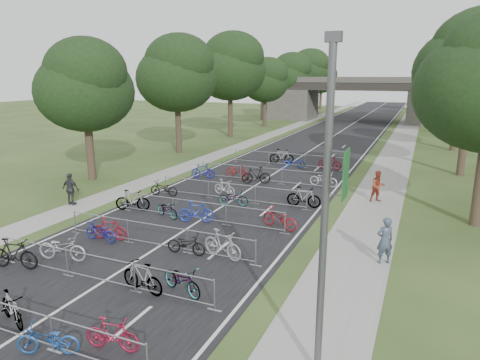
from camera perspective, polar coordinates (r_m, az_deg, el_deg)
The scene contains 56 objects.
ground at distance 14.55m, azimuth -27.88°, elevation -18.17°, with size 200.00×200.00×0.00m, color #2F451D.
road at distance 58.70m, azimuth 13.23°, elevation 6.28°, with size 11.00×140.00×0.01m, color black.
sidewalk_right at distance 57.85m, azimuth 21.07°, elevation 5.62°, with size 3.00×140.00×0.01m, color gray.
sidewalk_left at distance 60.46m, azimuth 6.18°, elevation 6.78°, with size 2.00×140.00×0.01m, color gray.
lane_markings at distance 58.70m, azimuth 13.23°, elevation 6.28°, with size 0.12×140.00×0.00m, color silver.
overpass_bridge at distance 73.15m, azimuth 15.55°, elevation 10.35°, with size 31.00×8.00×7.05m.
lamppost at distance 10.00m, azimuth 11.42°, elevation -4.19°, with size 0.61×0.65×8.21m.
tree_left_0 at distance 31.76m, azimuth -19.94°, elevation 11.50°, with size 6.72×6.72×10.25m.
tree_left_1 at distance 41.36m, azimuth -8.38°, elevation 13.64°, with size 7.56×7.56×11.53m.
tree_right_1 at distance 35.39m, azimuth 28.85°, elevation 13.09°, with size 8.18×8.18×12.47m.
tree_left_2 at distance 51.97m, azimuth -1.26°, elevation 14.68°, with size 8.40×8.40×12.81m.
tree_right_2 at distance 47.37m, azimuth 27.35°, elevation 10.64°, with size 6.16×6.16×9.39m.
tree_left_3 at distance 63.09m, azimuth 3.41°, elevation 13.03°, with size 6.72×6.72×10.25m.
tree_right_3 at distance 59.34m, azimuth 26.77°, elevation 11.99°, with size 7.17×7.17×10.93m.
tree_left_4 at distance 74.47m, azimuth 6.67°, elevation 13.70°, with size 7.56×7.56×11.53m.
tree_right_4 at distance 71.33m, azimuth 26.39°, elevation 12.88°, with size 8.18×8.18×12.47m.
tree_left_5 at distance 86.03m, azimuth 9.08°, elevation 14.17°, with size 8.40×8.40×12.81m.
tree_right_5 at distance 83.33m, azimuth 25.89°, elevation 11.52°, with size 6.16×6.16×9.39m.
tree_left_6 at distance 97.69m, azimuth 10.86°, elevation 13.08°, with size 6.72×6.72×10.25m.
tree_right_6 at distance 95.31m, azimuth 25.72°, elevation 12.25°, with size 7.17×7.17×10.93m.
barrier_row_0 at distance 14.28m, azimuth -28.14°, elevation -16.30°, with size 9.70×0.08×1.10m.
barrier_row_1 at distance 16.43m, azimuth -18.23°, elevation -11.30°, with size 9.70×0.08×1.10m.
barrier_row_2 at distance 19.01m, azimuth -11.04°, elevation -7.34°, with size 9.70×0.08×1.10m.
barrier_row_3 at distance 22.06m, azimuth -5.49°, elevation -4.15°, with size 9.70×0.08×1.10m.
barrier_row_4 at distance 25.48m, azimuth -1.17°, elevation -1.62°, with size 9.70×0.08×1.10m.
barrier_row_5 at distance 29.96m, azimuth 2.79°, elevation 0.72°, with size 9.70×0.08×1.10m.
barrier_row_6 at distance 35.52m, azimuth 6.21°, elevation 2.73°, with size 9.70×0.08×1.10m.
bike_1 at distance 15.03m, azimuth -28.15°, elevation -14.92°, with size 0.48×1.70×1.02m, color #97999E.
bike_2 at distance 13.22m, azimuth -24.27°, elevation -18.89°, with size 0.59×1.70×0.89m, color #1C4F9E.
bike_3 at distance 12.79m, azimuth -16.68°, elevation -19.15°, with size 0.46×1.62×0.98m, color maroon.
bike_4 at distance 18.89m, azimuth -27.89°, elevation -8.71°, with size 0.57×2.03×1.22m, color black.
bike_5 at distance 18.89m, azimuth -22.62°, elevation -8.34°, with size 0.72×2.07×1.09m, color #A8A7AE.
bike_6 at distance 15.45m, azimuth -12.89°, elevation -12.53°, with size 0.53×1.87×1.12m, color #97999E.
bike_7 at distance 15.17m, azimuth -7.72°, elevation -13.07°, with size 0.66×1.88×0.99m, color #97999E.
bike_8 at distance 20.37m, azimuth -18.12°, elevation -6.58°, with size 0.62×1.78×0.94m, color navy.
bike_9 at distance 20.44m, azimuth -17.00°, elevation -6.28°, with size 0.48×1.71×1.03m, color maroon.
bike_10 at distance 18.20m, azimuth -7.18°, elevation -8.48°, with size 0.60×1.74×0.91m, color black.
bike_11 at distance 17.68m, azimuth -2.37°, elevation -8.57°, with size 0.56×1.98×1.19m, color #A1A1A8.
bike_12 at distance 24.41m, azimuth -14.13°, elevation -2.65°, with size 0.55×1.94×1.17m, color #97999E.
bike_13 at distance 22.89m, azimuth -9.66°, elevation -3.90°, with size 0.58×1.67×0.88m, color #97999E.
bike_14 at distance 21.90m, azimuth -5.88°, elevation -4.26°, with size 0.52×1.86×1.12m, color #1C2E9C.
bike_15 at distance 21.01m, azimuth 5.29°, elevation -5.10°, with size 0.71×2.03×1.07m, color maroon.
bike_16 at distance 26.96m, azimuth -10.12°, elevation -1.13°, with size 0.63×1.81×0.95m, color black.
bike_17 at distance 26.60m, azimuth -2.08°, elevation -1.03°, with size 0.48×1.71×1.03m, color #BABCC3.
bike_18 at distance 24.58m, azimuth -0.89°, elevation -2.42°, with size 0.60×1.73×0.91m, color #97999E.
bike_19 at distance 24.52m, azimuth 8.50°, elevation -2.29°, with size 0.55×1.96×1.18m, color #97999E.
bike_20 at distance 31.25m, azimuth -4.93°, elevation 1.22°, with size 0.51×1.79×1.08m, color navy.
bike_21 at distance 30.93m, azimuth -0.31°, elevation 1.19°, with size 0.75×2.16×1.13m, color maroon.
bike_22 at distance 29.51m, azimuth 2.17°, elevation 0.63°, with size 0.56×1.99×1.20m, color black.
bike_23 at distance 29.33m, azimuth 11.08°, elevation 0.11°, with size 0.67×1.93×1.01m, color silver.
bike_25 at distance 36.43m, azimuth 5.57°, elevation 3.14°, with size 0.58×2.06×1.24m, color #97999E.
bike_26 at distance 34.61m, azimuth 7.13°, elevation 2.31°, with size 0.65×1.86×0.98m, color navy.
bike_27 at distance 34.68m, azimuth 11.87°, elevation 2.31°, with size 0.55×1.96×1.18m, color maroon.
pedestrian_a at distance 18.02m, azimuth 18.75°, elevation -7.65°, with size 0.70×0.46×1.91m, color #384354.
pedestrian_b at distance 26.52m, azimuth 17.93°, elevation -0.83°, with size 0.90×0.70×1.86m, color maroon.
pedestrian_c at distance 26.44m, azimuth -21.65°, elevation -1.17°, with size 1.10×0.46×1.87m, color #2A2B2D.
Camera 1 is at (10.21, -7.34, 7.32)m, focal length 32.00 mm.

